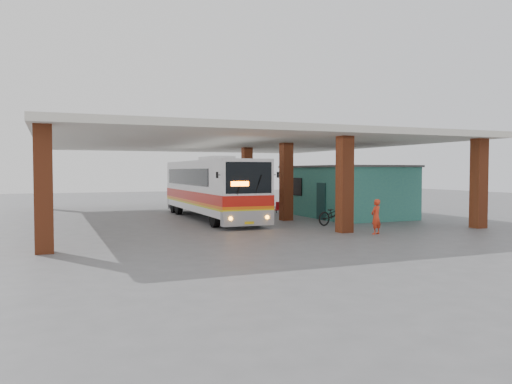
{
  "coord_description": "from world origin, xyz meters",
  "views": [
    {
      "loc": [
        -9.32,
        -22.21,
        2.78
      ],
      "look_at": [
        -0.09,
        0.0,
        1.76
      ],
      "focal_mm": 35.0,
      "sensor_mm": 36.0,
      "label": 1
    }
  ],
  "objects_px": {
    "coach_bus": "(211,188)",
    "red_chair": "(277,208)",
    "motorcycle": "(334,214)",
    "pedestrian": "(376,217)"
  },
  "relations": [
    {
      "from": "coach_bus",
      "to": "red_chair",
      "type": "bearing_deg",
      "value": 22.95
    },
    {
      "from": "coach_bus",
      "to": "red_chair",
      "type": "height_order",
      "value": "coach_bus"
    },
    {
      "from": "coach_bus",
      "to": "red_chair",
      "type": "relative_size",
      "value": 16.77
    },
    {
      "from": "motorcycle",
      "to": "pedestrian",
      "type": "height_order",
      "value": "pedestrian"
    },
    {
      "from": "coach_bus",
      "to": "pedestrian",
      "type": "xyz_separation_m",
      "value": [
        4.54,
        -9.56,
        -1.01
      ]
    },
    {
      "from": "motorcycle",
      "to": "pedestrian",
      "type": "distance_m",
      "value": 3.93
    },
    {
      "from": "coach_bus",
      "to": "pedestrian",
      "type": "relative_size",
      "value": 8.02
    },
    {
      "from": "motorcycle",
      "to": "pedestrian",
      "type": "relative_size",
      "value": 1.39
    },
    {
      "from": "coach_bus",
      "to": "motorcycle",
      "type": "xyz_separation_m",
      "value": [
        4.83,
        -5.64,
        -1.22
      ]
    },
    {
      "from": "motorcycle",
      "to": "red_chair",
      "type": "relative_size",
      "value": 2.9
    }
  ]
}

